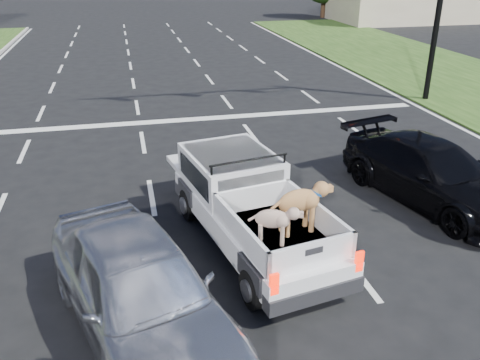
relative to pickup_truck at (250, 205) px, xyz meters
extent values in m
plane|color=black|center=(-0.07, -1.46, -0.85)|extent=(160.00, 160.00, 0.00)
cube|color=silver|center=(-5.32, 4.54, -0.84)|extent=(0.12, 60.00, 0.01)
cube|color=silver|center=(-1.82, 4.54, -0.84)|extent=(0.12, 60.00, 0.01)
cube|color=silver|center=(1.68, 4.54, -0.84)|extent=(0.12, 60.00, 0.01)
cube|color=silver|center=(5.18, 4.54, -0.84)|extent=(0.12, 60.00, 0.01)
cube|color=silver|center=(8.73, 4.54, -0.84)|extent=(0.15, 60.00, 0.01)
cube|color=silver|center=(-0.07, 8.54, -0.84)|extent=(17.00, 0.45, 0.01)
cylinder|color=black|center=(9.53, 9.04, 2.65)|extent=(0.22, 0.22, 7.00)
cylinder|color=#332114|center=(15.93, 36.54, 0.23)|extent=(0.44, 0.44, 2.16)
cylinder|color=#332114|center=(23.93, 36.54, 0.23)|extent=(0.44, 0.44, 2.16)
cylinder|color=#332114|center=(29.93, 36.54, 0.23)|extent=(0.44, 0.44, 2.16)
cylinder|color=black|center=(-0.43, -2.03, -0.51)|extent=(0.38, 0.72, 0.69)
cylinder|color=black|center=(1.12, -1.74, -0.51)|extent=(0.38, 0.72, 0.69)
cylinder|color=black|center=(-1.05, 1.27, -0.51)|extent=(0.38, 0.72, 0.69)
cylinder|color=black|center=(0.50, 1.56, -0.51)|extent=(0.38, 0.72, 0.69)
cube|color=silver|center=(0.02, -0.19, -0.25)|extent=(2.59, 5.05, 0.47)
cube|color=silver|center=(-0.19, 0.92, 0.37)|extent=(2.03, 2.36, 0.78)
cube|color=black|center=(0.01, -0.09, 0.40)|extent=(1.39, 0.29, 0.56)
cylinder|color=black|center=(-0.02, 0.03, 0.95)|extent=(1.61, 0.35, 0.05)
cube|color=black|center=(0.22, -1.24, -0.04)|extent=(2.02, 2.57, 0.05)
cube|color=silver|center=(-0.53, -1.38, 0.22)|extent=(0.50, 2.29, 0.47)
cube|color=silver|center=(0.98, -1.10, 0.22)|extent=(0.50, 2.29, 0.47)
cube|color=silver|center=(0.43, -2.34, 0.22)|extent=(1.60, 0.37, 0.47)
cube|color=red|center=(-0.29, -2.67, 0.01)|extent=(0.15, 0.08, 0.36)
cube|color=red|center=(1.22, -2.39, 0.01)|extent=(0.15, 0.08, 0.36)
cube|color=black|center=(0.46, -2.47, -0.41)|extent=(1.76, 0.59, 0.27)
imported|color=silver|center=(-2.27, -2.27, -0.03)|extent=(3.27, 5.16, 1.64)
imported|color=black|center=(4.62, 0.91, -0.14)|extent=(3.16, 5.25, 1.42)
camera|label=1|loc=(-2.21, -8.72, 4.58)|focal=38.00mm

